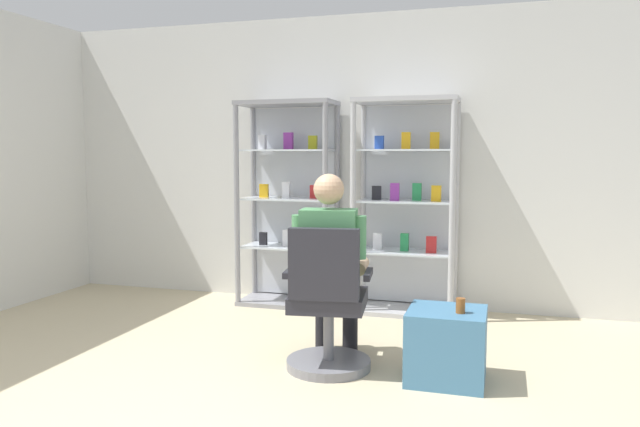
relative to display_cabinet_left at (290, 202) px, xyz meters
The scene contains 7 objects.
back_wall 0.71m from the display_cabinet_left, 23.19° to the left, with size 6.00×0.10×2.70m, color silver.
display_cabinet_left is the anchor object (origin of this frame).
display_cabinet_right 1.10m from the display_cabinet_left, ahead, with size 0.90×0.45×1.90m.
office_chair 1.98m from the display_cabinet_left, 63.12° to the right, with size 0.60×0.56×0.96m.
seated_shopkeeper 1.76m from the display_cabinet_left, 61.36° to the right, with size 0.53×0.60×1.29m.
storage_crate 2.42m from the display_cabinet_left, 45.43° to the right, with size 0.48×0.45×0.45m, color teal.
tea_glass 2.44m from the display_cabinet_left, 44.86° to the right, with size 0.06×0.06×0.09m, color brown.
Camera 1 is at (1.39, -2.68, 1.42)m, focal length 34.54 mm.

